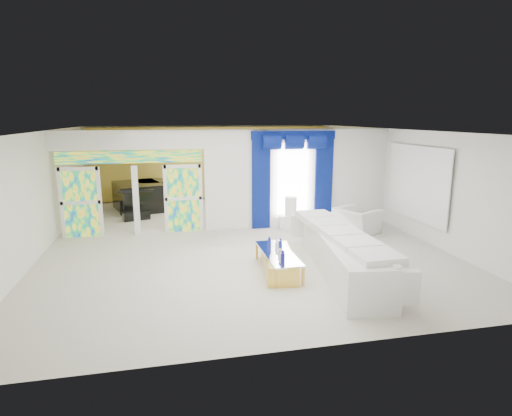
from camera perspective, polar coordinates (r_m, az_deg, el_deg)
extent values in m
plane|color=#B7AF9E|center=(11.99, -2.61, -4.01)|extent=(12.00, 12.00, 0.00)
cube|color=white|center=(13.13, 5.90, 4.07)|extent=(5.70, 0.18, 3.00)
cube|color=white|center=(12.41, -16.78, 8.83)|extent=(4.30, 0.18, 0.55)
cube|color=#994C3F|center=(12.81, -22.66, 0.70)|extent=(0.95, 0.04, 2.00)
cube|color=#994C3F|center=(12.59, -9.83, 1.29)|extent=(0.95, 0.04, 2.00)
cube|color=#994C3F|center=(12.45, -16.65, 6.65)|extent=(4.00, 0.05, 0.35)
cube|color=white|center=(12.97, 4.98, 3.76)|extent=(1.00, 0.02, 2.30)
cube|color=#030843|center=(12.69, 0.69, 3.39)|extent=(0.55, 0.10, 2.80)
cube|color=#030843|center=(13.27, 9.15, 3.63)|extent=(0.55, 0.10, 2.80)
cube|color=#030843|center=(12.81, 5.14, 9.81)|extent=(2.60, 0.12, 0.25)
cube|color=white|center=(12.53, 21.05, 3.15)|extent=(0.04, 2.70, 1.90)
cube|color=gold|center=(17.46, -5.90, 6.10)|extent=(9.70, 0.12, 2.90)
cube|color=silver|center=(9.47, 11.46, -6.05)|extent=(1.58, 4.53, 0.85)
cube|color=gold|center=(9.38, 3.01, -7.38)|extent=(0.90, 1.97, 0.42)
cube|color=white|center=(12.98, 5.97, -1.84)|extent=(1.29, 0.54, 0.42)
cylinder|color=white|center=(12.78, 4.74, 0.26)|extent=(0.36, 0.36, 0.58)
imported|color=silver|center=(12.74, 13.51, -1.66)|extent=(1.38, 1.45, 0.73)
cube|color=black|center=(16.01, -15.64, 1.52)|extent=(2.01, 2.32, 1.00)
cube|color=black|center=(14.51, -15.91, -1.01)|extent=(0.92, 0.57, 0.29)
cube|color=tan|center=(14.91, -22.94, -0.09)|extent=(0.63, 0.59, 0.83)
sphere|color=gold|center=(14.78, -13.91, 9.17)|extent=(0.60, 0.60, 0.60)
cylinder|color=silver|center=(9.64, 2.89, -5.10)|extent=(0.11, 0.11, 0.13)
cylinder|color=navy|center=(9.71, 1.83, -4.77)|extent=(0.08, 0.08, 0.19)
cylinder|color=silver|center=(9.08, 3.29, -6.25)|extent=(0.10, 0.10, 0.12)
cylinder|color=navy|center=(8.73, 3.65, -6.74)|extent=(0.09, 0.09, 0.20)
cylinder|color=navy|center=(9.26, 3.33, -5.32)|extent=(0.08, 0.08, 0.29)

